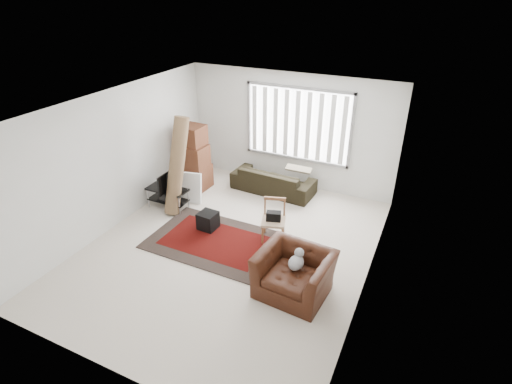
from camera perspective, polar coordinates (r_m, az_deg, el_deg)
room at (r=7.12m, az=-1.99°, el=5.73°), size 6.00×6.02×2.71m
persian_rug at (r=7.79m, az=-5.83°, el=-6.98°), size 2.51×1.69×0.02m
tv_stand at (r=8.92m, az=-12.50°, el=-0.25°), size 0.91×0.41×0.46m
tv at (r=8.77m, az=-12.72°, el=1.69°), size 0.10×0.74×0.42m
subwoofer at (r=8.08m, az=-6.86°, el=-4.05°), size 0.37×0.37×0.35m
moving_boxes at (r=9.52m, az=-8.74°, el=4.57°), size 0.65×0.60×1.54m
white_flatpack at (r=9.05m, az=-9.48°, el=0.62°), size 0.58×0.33×0.69m
rolled_rug at (r=8.48m, az=-11.26°, el=3.64°), size 0.48×0.88×2.07m
sofa at (r=9.37m, az=2.47°, el=2.19°), size 2.00×0.96×0.75m
side_chair at (r=7.59m, az=2.54°, el=-3.82°), size 0.56×0.56×0.82m
armchair at (r=6.42m, az=5.50°, el=-11.13°), size 1.21×1.07×0.83m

